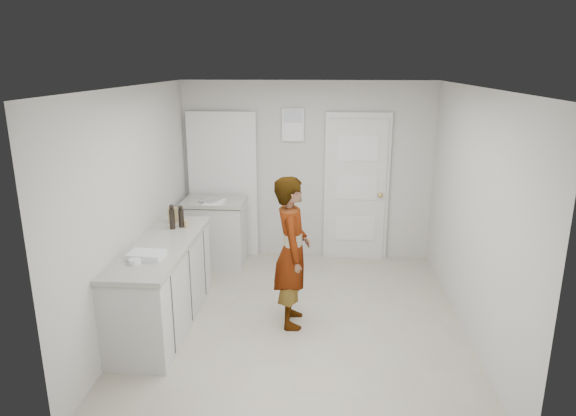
# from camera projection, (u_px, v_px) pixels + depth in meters

# --- Properties ---
(ground) EXTENTS (4.00, 4.00, 0.00)m
(ground) POSITION_uv_depth(u_px,v_px,m) (299.00, 319.00, 5.66)
(ground) COLOR #A9A38D
(ground) RESTS_ON ground
(room_shell) EXTENTS (4.00, 4.00, 4.00)m
(room_shell) POSITION_uv_depth(u_px,v_px,m) (294.00, 187.00, 7.26)
(room_shell) COLOR beige
(room_shell) RESTS_ON ground
(main_counter) EXTENTS (0.64, 1.96, 0.93)m
(main_counter) POSITION_uv_depth(u_px,v_px,m) (163.00, 287.00, 5.45)
(main_counter) COLOR silver
(main_counter) RESTS_ON ground
(side_counter) EXTENTS (0.84, 0.61, 0.93)m
(side_counter) POSITION_uv_depth(u_px,v_px,m) (215.00, 235.00, 7.11)
(side_counter) COLOR silver
(side_counter) RESTS_ON ground
(person) EXTENTS (0.43, 0.62, 1.63)m
(person) POSITION_uv_depth(u_px,v_px,m) (292.00, 252.00, 5.38)
(person) COLOR silver
(person) RESTS_ON ground
(cake_mix_box) EXTENTS (0.12, 0.07, 0.18)m
(cake_mix_box) POSITION_uv_depth(u_px,v_px,m) (173.00, 215.00, 5.98)
(cake_mix_box) COLOR olive
(cake_mix_box) RESTS_ON main_counter
(spice_jar) EXTENTS (0.05, 0.05, 0.08)m
(spice_jar) POSITION_uv_depth(u_px,v_px,m) (186.00, 224.00, 5.82)
(spice_jar) COLOR tan
(spice_jar) RESTS_ON main_counter
(oil_cruet_a) EXTENTS (0.06, 0.06, 0.26)m
(oil_cruet_a) POSITION_uv_depth(u_px,v_px,m) (181.00, 217.00, 5.80)
(oil_cruet_a) COLOR black
(oil_cruet_a) RESTS_ON main_counter
(oil_cruet_b) EXTENTS (0.06, 0.06, 0.29)m
(oil_cruet_b) POSITION_uv_depth(u_px,v_px,m) (172.00, 217.00, 5.74)
(oil_cruet_b) COLOR black
(oil_cruet_b) RESTS_ON main_counter
(baking_dish) EXTENTS (0.34, 0.25, 0.06)m
(baking_dish) POSITION_uv_depth(u_px,v_px,m) (147.00, 255.00, 4.91)
(baking_dish) COLOR silver
(baking_dish) RESTS_ON main_counter
(egg_bowl) EXTENTS (0.12, 0.12, 0.04)m
(egg_bowl) POSITION_uv_depth(u_px,v_px,m) (135.00, 261.00, 4.77)
(egg_bowl) COLOR silver
(egg_bowl) RESTS_ON main_counter
(papers) EXTENTS (0.26, 0.33, 0.01)m
(papers) POSITION_uv_depth(u_px,v_px,m) (215.00, 202.00, 6.87)
(papers) COLOR white
(papers) RESTS_ON side_counter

